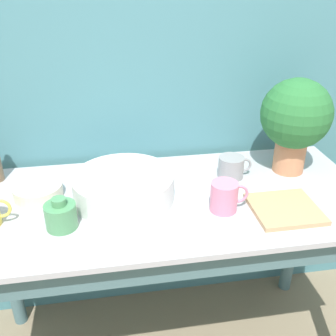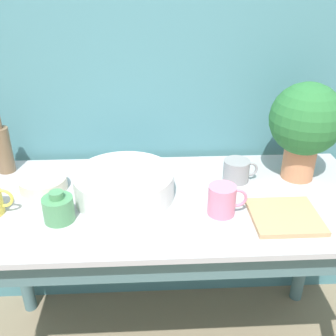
{
  "view_description": "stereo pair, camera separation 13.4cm",
  "coord_description": "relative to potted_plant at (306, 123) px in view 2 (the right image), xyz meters",
  "views": [
    {
      "loc": [
        -0.19,
        -0.84,
        1.55
      ],
      "look_at": [
        0.0,
        0.33,
        0.92
      ],
      "focal_mm": 42.0,
      "sensor_mm": 36.0,
      "label": 1
    },
    {
      "loc": [
        -0.06,
        -0.86,
        1.55
      ],
      "look_at": [
        0.0,
        0.33,
        0.92
      ],
      "focal_mm": 42.0,
      "sensor_mm": 36.0,
      "label": 2
    }
  ],
  "objects": [
    {
      "name": "wall_back",
      "position": [
        -0.51,
        0.25,
        0.17
      ],
      "size": [
        6.0,
        0.05,
        2.4
      ],
      "color": "teal",
      "rests_on": "ground_plane"
    },
    {
      "name": "counter_table",
      "position": [
        -0.51,
        -0.16,
        -0.38
      ],
      "size": [
        1.46,
        0.65,
        0.8
      ],
      "color": "slate",
      "rests_on": "ground_plane"
    },
    {
      "name": "potted_plant",
      "position": [
        0.0,
        0.0,
        0.0
      ],
      "size": [
        0.27,
        0.27,
        0.37
      ],
      "color": "tan",
      "rests_on": "counter_table"
    },
    {
      "name": "bowl_wash_large",
      "position": [
        -0.66,
        -0.11,
        -0.18
      ],
      "size": [
        0.35,
        0.35,
        0.1
      ],
      "color": "silver",
      "rests_on": "counter_table"
    },
    {
      "name": "bottle_tall",
      "position": [
        -1.14,
        0.11,
        -0.13
      ],
      "size": [
        0.07,
        0.07,
        0.24
      ],
      "color": "brown",
      "rests_on": "counter_table"
    },
    {
      "name": "bottle_short",
      "position": [
        -0.87,
        -0.24,
        -0.18
      ],
      "size": [
        0.1,
        0.1,
        0.11
      ],
      "color": "#4C8C59",
      "rests_on": "counter_table"
    },
    {
      "name": "mug_pink",
      "position": [
        -0.33,
        -0.23,
        -0.17
      ],
      "size": [
        0.13,
        0.09,
        0.1
      ],
      "color": "pink",
      "rests_on": "counter_table"
    },
    {
      "name": "mug_grey",
      "position": [
        -0.24,
        -0.01,
        -0.18
      ],
      "size": [
        0.13,
        0.1,
        0.08
      ],
      "color": "gray",
      "rests_on": "counter_table"
    },
    {
      "name": "bowl_small_cream",
      "position": [
        -0.96,
        -0.04,
        -0.2
      ],
      "size": [
        0.17,
        0.17,
        0.04
      ],
      "color": "beige",
      "rests_on": "counter_table"
    },
    {
      "name": "tray_board",
      "position": [
        -0.13,
        -0.27,
        -0.22
      ],
      "size": [
        0.22,
        0.21,
        0.02
      ],
      "color": "tan",
      "rests_on": "counter_table"
    }
  ]
}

